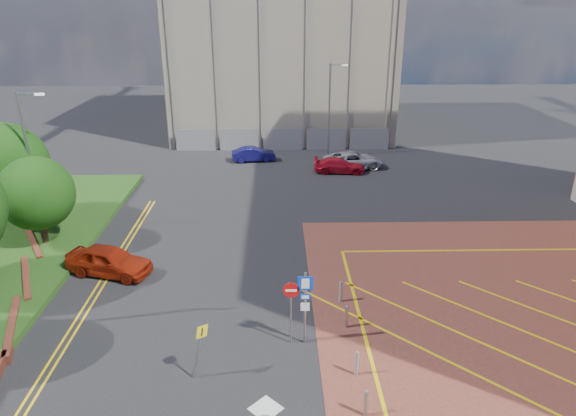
{
  "coord_description": "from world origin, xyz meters",
  "views": [
    {
      "loc": [
        -0.55,
        -16.14,
        12.75
      ],
      "look_at": [
        -0.09,
        4.55,
        4.43
      ],
      "focal_mm": 32.0,
      "sensor_mm": 36.0,
      "label": 1
    }
  ],
  "objects_px": {
    "sign_cluster": "(300,301)",
    "car_silver_back": "(353,160)",
    "tree_d": "(5,165)",
    "warning_sign": "(199,345)",
    "car_red_back": "(339,165)",
    "lamp_back": "(330,107)",
    "tree_c": "(36,194)",
    "lamp_left_far": "(31,157)",
    "car_red_left": "(109,261)",
    "car_blue_back": "(254,154)"
  },
  "relations": [
    {
      "from": "tree_c",
      "to": "tree_d",
      "type": "distance_m",
      "value": 4.3
    },
    {
      "from": "lamp_left_far",
      "to": "car_blue_back",
      "type": "relative_size",
      "value": 2.15
    },
    {
      "from": "car_red_back",
      "to": "car_silver_back",
      "type": "distance_m",
      "value": 1.68
    },
    {
      "from": "car_red_left",
      "to": "car_red_back",
      "type": "relative_size",
      "value": 1.07
    },
    {
      "from": "car_red_left",
      "to": "car_silver_back",
      "type": "xyz_separation_m",
      "value": [
        14.72,
        17.4,
        -0.05
      ]
    },
    {
      "from": "tree_d",
      "to": "warning_sign",
      "type": "bearing_deg",
      "value": -46.8
    },
    {
      "from": "sign_cluster",
      "to": "car_silver_back",
      "type": "bearing_deg",
      "value": 76.89
    },
    {
      "from": "lamp_back",
      "to": "tree_c",
      "type": "bearing_deg",
      "value": -134.32
    },
    {
      "from": "lamp_back",
      "to": "car_red_left",
      "type": "bearing_deg",
      "value": -121.75
    },
    {
      "from": "lamp_left_far",
      "to": "car_silver_back",
      "type": "relative_size",
      "value": 1.62
    },
    {
      "from": "tree_c",
      "to": "sign_cluster",
      "type": "xyz_separation_m",
      "value": [
        13.8,
        -9.02,
        -1.24
      ]
    },
    {
      "from": "car_blue_back",
      "to": "car_red_back",
      "type": "height_order",
      "value": "car_blue_back"
    },
    {
      "from": "warning_sign",
      "to": "sign_cluster",
      "type": "bearing_deg",
      "value": 28.13
    },
    {
      "from": "car_red_back",
      "to": "lamp_left_far",
      "type": "bearing_deg",
      "value": 125.03
    },
    {
      "from": "car_red_left",
      "to": "car_blue_back",
      "type": "bearing_deg",
      "value": -1.09
    },
    {
      "from": "lamp_left_far",
      "to": "warning_sign",
      "type": "relative_size",
      "value": 3.55
    },
    {
      "from": "warning_sign",
      "to": "car_red_back",
      "type": "xyz_separation_m",
      "value": [
        7.83,
        24.14,
        -0.84
      ]
    },
    {
      "from": "lamp_back",
      "to": "sign_cluster",
      "type": "relative_size",
      "value": 2.5
    },
    {
      "from": "car_silver_back",
      "to": "sign_cluster",
      "type": "bearing_deg",
      "value": 157.56
    },
    {
      "from": "tree_c",
      "to": "car_red_back",
      "type": "relative_size",
      "value": 1.21
    },
    {
      "from": "tree_c",
      "to": "car_silver_back",
      "type": "bearing_deg",
      "value": 36.59
    },
    {
      "from": "tree_d",
      "to": "warning_sign",
      "type": "distance_m",
      "value": 19.33
    },
    {
      "from": "tree_c",
      "to": "tree_d",
      "type": "bearing_deg",
      "value": 135.0
    },
    {
      "from": "warning_sign",
      "to": "car_blue_back",
      "type": "relative_size",
      "value": 0.61
    },
    {
      "from": "tree_d",
      "to": "car_red_left",
      "type": "distance_m",
      "value": 10.18
    },
    {
      "from": "tree_c",
      "to": "car_red_left",
      "type": "bearing_deg",
      "value": -34.88
    },
    {
      "from": "lamp_back",
      "to": "sign_cluster",
      "type": "height_order",
      "value": "lamp_back"
    },
    {
      "from": "tree_d",
      "to": "car_blue_back",
      "type": "height_order",
      "value": "tree_d"
    },
    {
      "from": "lamp_back",
      "to": "sign_cluster",
      "type": "distance_m",
      "value": 27.38
    },
    {
      "from": "sign_cluster",
      "to": "car_red_back",
      "type": "relative_size",
      "value": 0.79
    },
    {
      "from": "car_red_back",
      "to": "lamp_back",
      "type": "bearing_deg",
      "value": 8.87
    },
    {
      "from": "warning_sign",
      "to": "car_silver_back",
      "type": "bearing_deg",
      "value": 70.19
    },
    {
      "from": "tree_d",
      "to": "warning_sign",
      "type": "xyz_separation_m",
      "value": [
        13.13,
        -13.98,
        -2.44
      ]
    },
    {
      "from": "lamp_back",
      "to": "car_silver_back",
      "type": "bearing_deg",
      "value": -66.33
    },
    {
      "from": "car_red_back",
      "to": "car_silver_back",
      "type": "bearing_deg",
      "value": -44.45
    },
    {
      "from": "tree_d",
      "to": "car_red_back",
      "type": "height_order",
      "value": "tree_d"
    },
    {
      "from": "tree_c",
      "to": "sign_cluster",
      "type": "distance_m",
      "value": 16.53
    },
    {
      "from": "lamp_left_far",
      "to": "sign_cluster",
      "type": "distance_m",
      "value": 18.58
    },
    {
      "from": "lamp_back",
      "to": "warning_sign",
      "type": "bearing_deg",
      "value": -104.43
    },
    {
      "from": "tree_c",
      "to": "car_red_back",
      "type": "distance_m",
      "value": 22.42
    },
    {
      "from": "car_blue_back",
      "to": "car_silver_back",
      "type": "relative_size",
      "value": 0.75
    },
    {
      "from": "lamp_back",
      "to": "car_red_back",
      "type": "relative_size",
      "value": 1.97
    },
    {
      "from": "tree_d",
      "to": "sign_cluster",
      "type": "height_order",
      "value": "tree_d"
    },
    {
      "from": "tree_c",
      "to": "warning_sign",
      "type": "height_order",
      "value": "tree_c"
    },
    {
      "from": "car_red_left",
      "to": "car_silver_back",
      "type": "relative_size",
      "value": 0.88
    },
    {
      "from": "car_red_back",
      "to": "car_silver_back",
      "type": "xyz_separation_m",
      "value": [
        1.26,
        1.1,
        0.1
      ]
    },
    {
      "from": "lamp_back",
      "to": "warning_sign",
      "type": "relative_size",
      "value": 3.55
    },
    {
      "from": "tree_d",
      "to": "warning_sign",
      "type": "relative_size",
      "value": 2.7
    },
    {
      "from": "car_red_left",
      "to": "car_red_back",
      "type": "bearing_deg",
      "value": -22.43
    },
    {
      "from": "tree_c",
      "to": "car_blue_back",
      "type": "height_order",
      "value": "tree_c"
    }
  ]
}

